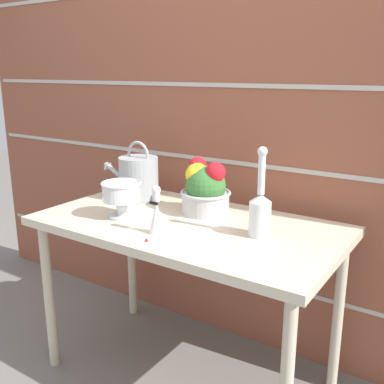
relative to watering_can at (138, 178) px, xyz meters
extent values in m
plane|color=slate|center=(0.39, -0.15, -0.85)|extent=(12.00, 12.00, 0.00)
cube|color=brown|center=(0.39, 0.30, 0.25)|extent=(3.60, 0.08, 2.20)
cube|color=#B7B2A8|center=(0.39, 0.26, -0.51)|extent=(3.53, 0.00, 0.02)
cube|color=#B7B2A8|center=(0.39, 0.26, 0.07)|extent=(3.53, 0.00, 0.02)
cube|color=#B7B2A8|center=(0.39, 0.26, 0.43)|extent=(3.53, 0.00, 0.02)
cube|color=beige|center=(0.39, -0.15, -0.13)|extent=(1.26, 0.69, 0.04)
cylinder|color=beige|center=(-0.19, -0.43, -0.50)|extent=(0.04, 0.04, 0.70)
cylinder|color=beige|center=(-0.19, 0.14, -0.50)|extent=(0.04, 0.04, 0.70)
cylinder|color=beige|center=(0.96, 0.14, -0.50)|extent=(0.04, 0.04, 0.70)
cylinder|color=#9EA3A8|center=(0.00, 0.00, 0.00)|extent=(0.19, 0.19, 0.21)
cylinder|color=#9EA3A8|center=(-0.14, 0.00, 0.01)|extent=(0.14, 0.02, 0.09)
cone|color=#9EA3A8|center=(-0.21, 0.00, 0.04)|extent=(0.05, 0.05, 0.06)
torus|color=#9EA3A8|center=(0.00, 0.00, 0.11)|extent=(0.13, 0.01, 0.13)
cylinder|color=silver|center=(0.12, -0.25, -0.10)|extent=(0.11, 0.11, 0.01)
cylinder|color=silver|center=(0.12, -0.25, -0.06)|extent=(0.04, 0.04, 0.06)
sphere|color=silver|center=(0.12, -0.25, -0.06)|extent=(0.05, 0.05, 0.05)
cylinder|color=silver|center=(0.12, -0.25, 0.01)|extent=(0.16, 0.16, 0.07)
torus|color=silver|center=(0.12, -0.25, 0.04)|extent=(0.17, 0.17, 0.01)
cylinder|color=#BCBCC1|center=(0.38, 0.00, -0.06)|extent=(0.21, 0.21, 0.09)
torus|color=#BCBCC1|center=(0.38, 0.00, -0.02)|extent=(0.22, 0.22, 0.01)
sphere|color=#387033|center=(0.38, 0.00, 0.02)|extent=(0.18, 0.18, 0.18)
sphere|color=yellow|center=(0.35, -0.01, 0.06)|extent=(0.10, 0.10, 0.10)
sphere|color=red|center=(0.33, 0.02, 0.09)|extent=(0.08, 0.08, 0.08)
sphere|color=red|center=(0.44, -0.01, 0.08)|extent=(0.09, 0.09, 0.09)
cylinder|color=silver|center=(0.71, -0.13, -0.04)|extent=(0.08, 0.08, 0.14)
cone|color=silver|center=(0.71, -0.13, 0.04)|extent=(0.08, 0.08, 0.03)
cylinder|color=silver|center=(0.71, -0.13, 0.13)|extent=(0.03, 0.03, 0.15)
sphere|color=silver|center=(0.71, -0.13, 0.22)|extent=(0.04, 0.04, 0.04)
cone|color=white|center=(0.37, -0.32, -0.04)|extent=(0.06, 0.06, 0.13)
cylinder|color=white|center=(0.37, -0.32, 0.04)|extent=(0.03, 0.03, 0.04)
sphere|color=white|center=(0.37, -0.32, 0.07)|extent=(0.03, 0.03, 0.03)
cube|color=black|center=(0.37, -0.34, 0.02)|extent=(0.03, 0.01, 0.01)
sphere|color=red|center=(0.38, -0.41, -0.10)|extent=(0.01, 0.01, 0.01)
camera|label=1|loc=(1.38, -1.60, 0.50)|focal=42.00mm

